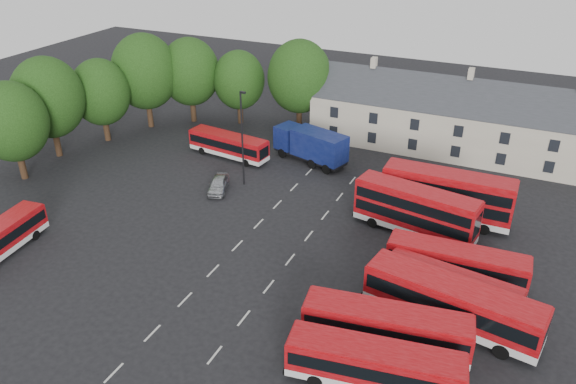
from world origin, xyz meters
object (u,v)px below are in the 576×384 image
object	(u,v)px
box_truck	(311,144)
lamppost	(242,136)
silver_car	(219,184)
bus_row_a	(375,363)
bus_dd_south	(416,209)

from	to	relation	value
box_truck	lamppost	xyz separation A→B (m)	(-4.21, -7.99, 3.22)
box_truck	silver_car	world-z (taller)	box_truck
bus_row_a	bus_dd_south	distance (m)	18.54
silver_car	bus_row_a	bearing A→B (deg)	-59.06
bus_dd_south	box_truck	xyz separation A→B (m)	(-14.09, 10.18, -0.37)
bus_dd_south	lamppost	distance (m)	18.65
silver_car	lamppost	xyz separation A→B (m)	(1.65, 2.36, 4.64)
bus_row_a	box_truck	world-z (taller)	box_truck
box_truck	silver_car	distance (m)	11.98
bus_row_a	bus_dd_south	bearing A→B (deg)	87.40
bus_row_a	silver_car	world-z (taller)	bus_row_a
bus_dd_south	silver_car	world-z (taller)	bus_dd_south
lamppost	bus_row_a	bearing A→B (deg)	-45.55
bus_row_a	lamppost	size ratio (longest dim) A/B	1.08
bus_row_a	box_truck	distance (m)	32.78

